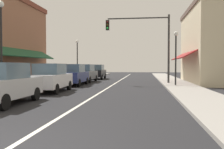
# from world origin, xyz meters

# --- Properties ---
(ground_plane) EXTENTS (80.00, 80.00, 0.00)m
(ground_plane) POSITION_xyz_m (0.00, 18.00, 0.00)
(ground_plane) COLOR black
(sidewalk_left) EXTENTS (2.60, 56.00, 0.12)m
(sidewalk_left) POSITION_xyz_m (-5.50, 18.00, 0.06)
(sidewalk_left) COLOR gray
(sidewalk_left) RESTS_ON ground
(sidewalk_right) EXTENTS (2.60, 56.00, 0.12)m
(sidewalk_right) POSITION_xyz_m (5.50, 18.00, 0.06)
(sidewalk_right) COLOR gray
(sidewalk_right) RESTS_ON ground
(lane_center_stripe) EXTENTS (0.14, 52.00, 0.01)m
(lane_center_stripe) POSITION_xyz_m (0.00, 18.00, 0.00)
(lane_center_stripe) COLOR silver
(lane_center_stripe) RESTS_ON ground
(storefront_right_block) EXTENTS (6.06, 10.20, 7.08)m
(storefront_right_block) POSITION_xyz_m (9.17, 20.00, 3.54)
(storefront_right_block) COLOR beige
(storefront_right_block) RESTS_ON ground
(parked_car_nearest_left) EXTENTS (1.80, 4.11, 1.77)m
(parked_car_nearest_left) POSITION_xyz_m (-3.22, 5.60, 0.88)
(parked_car_nearest_left) COLOR #B7BABF
(parked_car_nearest_left) RESTS_ON ground
(parked_car_second_left) EXTENTS (1.88, 4.15, 1.77)m
(parked_car_second_left) POSITION_xyz_m (-3.15, 10.71, 0.88)
(parked_car_second_left) COLOR silver
(parked_car_second_left) RESTS_ON ground
(parked_car_third_left) EXTENTS (1.80, 4.11, 1.77)m
(parked_car_third_left) POSITION_xyz_m (-3.16, 15.84, 0.88)
(parked_car_third_left) COLOR navy
(parked_car_third_left) RESTS_ON ground
(parked_car_far_left) EXTENTS (1.88, 4.15, 1.77)m
(parked_car_far_left) POSITION_xyz_m (-3.22, 20.10, 0.88)
(parked_car_far_left) COLOR #4C5156
(parked_car_far_left) RESTS_ON ground
(parked_car_distant_left) EXTENTS (1.82, 4.12, 1.77)m
(parked_car_distant_left) POSITION_xyz_m (-3.10, 25.78, 0.88)
(parked_car_distant_left) COLOR black
(parked_car_distant_left) RESTS_ON ground
(traffic_signal_mast_arm) EXTENTS (5.69, 0.50, 6.15)m
(traffic_signal_mast_arm) POSITION_xyz_m (2.90, 18.28, 4.22)
(traffic_signal_mast_arm) COLOR #333333
(traffic_signal_mast_arm) RESTS_ON ground
(street_lamp_left_near) EXTENTS (0.36, 0.36, 5.15)m
(street_lamp_left_near) POSITION_xyz_m (-5.06, 8.48, 3.44)
(street_lamp_left_near) COLOR black
(street_lamp_left_near) RESTS_ON ground
(street_lamp_right_mid) EXTENTS (0.36, 0.36, 4.31)m
(street_lamp_right_mid) POSITION_xyz_m (5.10, 15.77, 2.95)
(street_lamp_right_mid) COLOR black
(street_lamp_right_mid) RESTS_ON ground
(street_lamp_left_far) EXTENTS (0.36, 0.36, 4.65)m
(street_lamp_left_far) POSITION_xyz_m (-5.12, 24.18, 3.14)
(street_lamp_left_far) COLOR black
(street_lamp_left_far) RESTS_ON ground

